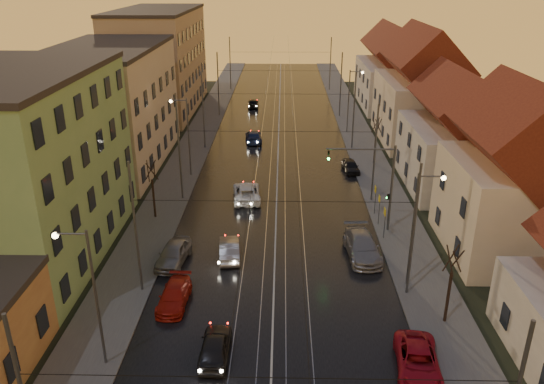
# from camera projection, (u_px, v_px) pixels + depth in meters

# --- Properties ---
(road) EXTENTS (16.00, 120.00, 0.04)m
(road) POSITION_uv_depth(u_px,v_px,m) (278.00, 146.00, 63.04)
(road) COLOR black
(road) RESTS_ON ground
(sidewalk_left) EXTENTS (4.00, 120.00, 0.15)m
(sidewalk_left) POSITION_uv_depth(u_px,v_px,m) (195.00, 145.00, 63.21)
(sidewalk_left) COLOR #4C4C4C
(sidewalk_left) RESTS_ON ground
(sidewalk_right) EXTENTS (4.00, 120.00, 0.15)m
(sidewalk_right) POSITION_uv_depth(u_px,v_px,m) (362.00, 146.00, 62.83)
(sidewalk_right) COLOR #4C4C4C
(sidewalk_right) RESTS_ON ground
(tram_rail_0) EXTENTS (0.06, 120.00, 0.03)m
(tram_rail_0) POSITION_uv_depth(u_px,v_px,m) (260.00, 146.00, 63.07)
(tram_rail_0) COLOR gray
(tram_rail_0) RESTS_ON road
(tram_rail_1) EXTENTS (0.06, 120.00, 0.03)m
(tram_rail_1) POSITION_uv_depth(u_px,v_px,m) (272.00, 146.00, 63.04)
(tram_rail_1) COLOR gray
(tram_rail_1) RESTS_ON road
(tram_rail_2) EXTENTS (0.06, 120.00, 0.03)m
(tram_rail_2) POSITION_uv_depth(u_px,v_px,m) (285.00, 146.00, 63.01)
(tram_rail_2) COLOR gray
(tram_rail_2) RESTS_ON road
(tram_rail_3) EXTENTS (0.06, 120.00, 0.03)m
(tram_rail_3) POSITION_uv_depth(u_px,v_px,m) (297.00, 146.00, 62.99)
(tram_rail_3) COLOR gray
(tram_rail_3) RESTS_ON road
(apartment_left_1) EXTENTS (10.00, 18.00, 13.00)m
(apartment_left_1) POSITION_uv_depth(u_px,v_px,m) (24.00, 170.00, 36.89)
(apartment_left_1) COLOR #6F9961
(apartment_left_1) RESTS_ON ground
(apartment_left_2) EXTENTS (10.00, 20.00, 12.00)m
(apartment_left_2) POSITION_uv_depth(u_px,v_px,m) (111.00, 108.00, 55.52)
(apartment_left_2) COLOR #BBA790
(apartment_left_2) RESTS_ON ground
(apartment_left_3) EXTENTS (10.00, 24.00, 14.00)m
(apartment_left_3) POSITION_uv_depth(u_px,v_px,m) (160.00, 62.00, 77.26)
(apartment_left_3) COLOR #9B7E64
(apartment_left_3) RESTS_ON ground
(house_right_1) EXTENTS (8.67, 10.20, 10.80)m
(house_right_1) POSITION_uv_depth(u_px,v_px,m) (515.00, 183.00, 37.57)
(house_right_1) COLOR beige
(house_right_1) RESTS_ON ground
(house_right_2) EXTENTS (9.18, 12.24, 9.20)m
(house_right_2) POSITION_uv_depth(u_px,v_px,m) (458.00, 140.00, 49.87)
(house_right_2) COLOR #B9B5AB
(house_right_2) RESTS_ON ground
(house_right_3) EXTENTS (9.18, 14.28, 11.50)m
(house_right_3) POSITION_uv_depth(u_px,v_px,m) (421.00, 93.00, 63.25)
(house_right_3) COLOR beige
(house_right_3) RESTS_ON ground
(house_right_4) EXTENTS (9.18, 16.32, 10.00)m
(house_right_4) POSITION_uv_depth(u_px,v_px,m) (392.00, 73.00, 80.14)
(house_right_4) COLOR #B9B5AB
(house_right_4) RESTS_ON ground
(catenary_pole_l_1) EXTENTS (0.16, 0.16, 9.00)m
(catenary_pole_l_1) POSITION_uv_depth(u_px,v_px,m) (136.00, 230.00, 32.89)
(catenary_pole_l_1) COLOR #595B60
(catenary_pole_l_1) RESTS_ON ground
(catenary_pole_r_1) EXTENTS (0.16, 0.16, 9.00)m
(catenary_pole_r_1) POSITION_uv_depth(u_px,v_px,m) (414.00, 232.00, 32.57)
(catenary_pole_r_1) COLOR #595B60
(catenary_pole_r_1) RESTS_ON ground
(catenary_pole_l_2) EXTENTS (0.16, 0.16, 9.00)m
(catenary_pole_l_2) POSITION_uv_depth(u_px,v_px,m) (179.00, 153.00, 46.72)
(catenary_pole_l_2) COLOR #595B60
(catenary_pole_l_2) RESTS_ON ground
(catenary_pole_r_2) EXTENTS (0.16, 0.16, 9.00)m
(catenary_pole_r_2) POSITION_uv_depth(u_px,v_px,m) (375.00, 154.00, 46.40)
(catenary_pole_r_2) COLOR #595B60
(catenary_pole_r_2) RESTS_ON ground
(catenary_pole_l_3) EXTENTS (0.16, 0.16, 9.00)m
(catenary_pole_l_3) POSITION_uv_depth(u_px,v_px,m) (203.00, 111.00, 60.55)
(catenary_pole_l_3) COLOR #595B60
(catenary_pole_l_3) RESTS_ON ground
(catenary_pole_r_3) EXTENTS (0.16, 0.16, 9.00)m
(catenary_pole_r_3) POSITION_uv_depth(u_px,v_px,m) (354.00, 112.00, 60.22)
(catenary_pole_r_3) COLOR #595B60
(catenary_pole_r_3) RESTS_ON ground
(catenary_pole_l_4) EXTENTS (0.16, 0.16, 9.00)m
(catenary_pole_l_4) POSITION_uv_depth(u_px,v_px,m) (218.00, 85.00, 74.38)
(catenary_pole_l_4) COLOR #595B60
(catenary_pole_l_4) RESTS_ON ground
(catenary_pole_r_4) EXTENTS (0.16, 0.16, 9.00)m
(catenary_pole_r_4) POSITION_uv_depth(u_px,v_px,m) (341.00, 85.00, 74.05)
(catenary_pole_r_4) COLOR #595B60
(catenary_pole_r_4) RESTS_ON ground
(catenary_pole_l_5) EXTENTS (0.16, 0.16, 9.00)m
(catenary_pole_l_5) POSITION_uv_depth(u_px,v_px,m) (230.00, 64.00, 90.97)
(catenary_pole_l_5) COLOR #595B60
(catenary_pole_l_5) RESTS_ON ground
(catenary_pole_r_5) EXTENTS (0.16, 0.16, 9.00)m
(catenary_pole_r_5) POSITION_uv_depth(u_px,v_px,m) (330.00, 64.00, 90.65)
(catenary_pole_r_5) COLOR #595B60
(catenary_pole_r_5) RESTS_ON ground
(street_lamp_0) EXTENTS (1.75, 0.32, 8.00)m
(street_lamp_0) POSITION_uv_depth(u_px,v_px,m) (88.00, 286.00, 26.30)
(street_lamp_0) COLOR #595B60
(street_lamp_0) RESTS_ON ground
(street_lamp_1) EXTENTS (1.75, 0.32, 8.00)m
(street_lamp_1) POSITION_uv_depth(u_px,v_px,m) (419.00, 219.00, 33.33)
(street_lamp_1) COLOR #595B60
(street_lamp_1) RESTS_ON ground
(street_lamp_2) EXTENTS (1.75, 0.32, 8.00)m
(street_lamp_2) POSITION_uv_depth(u_px,v_px,m) (185.00, 130.00, 52.11)
(street_lamp_2) COLOR #595B60
(street_lamp_2) RESTS_ON ground
(street_lamp_3) EXTENTS (1.75, 0.32, 8.00)m
(street_lamp_3) POSITION_uv_depth(u_px,v_px,m) (351.00, 95.00, 66.52)
(street_lamp_3) COLOR #595B60
(street_lamp_3) RESTS_ON ground
(traffic_light_mast) EXTENTS (5.30, 0.32, 7.20)m
(traffic_light_mast) POSITION_uv_depth(u_px,v_px,m) (379.00, 178.00, 40.83)
(traffic_light_mast) COLOR #595B60
(traffic_light_mast) RESTS_ON ground
(bare_tree_0) EXTENTS (1.09, 1.09, 5.11)m
(bare_tree_0) POSITION_uv_depth(u_px,v_px,m) (153.00, 191.00, 43.84)
(bare_tree_0) COLOR black
(bare_tree_0) RESTS_ON ground
(bare_tree_1) EXTENTS (1.09, 1.09, 5.11)m
(bare_tree_1) POSITION_uv_depth(u_px,v_px,m) (450.00, 287.00, 30.55)
(bare_tree_1) COLOR black
(bare_tree_1) RESTS_ON ground
(bare_tree_2) EXTENTS (1.09, 1.09, 5.11)m
(bare_tree_2) POSITION_uv_depth(u_px,v_px,m) (375.00, 142.00, 56.36)
(bare_tree_2) COLOR black
(bare_tree_2) RESTS_ON ground
(driving_car_0) EXTENTS (1.63, 3.96, 1.34)m
(driving_car_0) POSITION_uv_depth(u_px,v_px,m) (215.00, 346.00, 28.53)
(driving_car_0) COLOR black
(driving_car_0) RESTS_ON ground
(driving_car_1) EXTENTS (1.87, 4.20, 1.34)m
(driving_car_1) POSITION_uv_depth(u_px,v_px,m) (229.00, 249.00, 38.49)
(driving_car_1) COLOR gray
(driving_car_1) RESTS_ON ground
(driving_car_2) EXTENTS (2.89, 5.37, 1.43)m
(driving_car_2) POSITION_uv_depth(u_px,v_px,m) (247.00, 192.00, 48.18)
(driving_car_2) COLOR white
(driving_car_2) RESTS_ON ground
(driving_car_3) EXTENTS (2.34, 4.82, 1.35)m
(driving_car_3) POSITION_uv_depth(u_px,v_px,m) (254.00, 137.00, 64.44)
(driving_car_3) COLOR navy
(driving_car_3) RESTS_ON ground
(driving_car_4) EXTENTS (1.73, 3.97, 1.33)m
(driving_car_4) POSITION_uv_depth(u_px,v_px,m) (253.00, 103.00, 80.63)
(driving_car_4) COLOR black
(driving_car_4) RESTS_ON ground
(parked_left_2) EXTENTS (1.85, 4.24, 1.22)m
(parked_left_2) POSITION_uv_depth(u_px,v_px,m) (174.00, 296.00, 33.06)
(parked_left_2) COLOR #A91A10
(parked_left_2) RESTS_ON ground
(parked_left_3) EXTENTS (2.32, 4.60, 1.50)m
(parked_left_3) POSITION_uv_depth(u_px,v_px,m) (173.00, 253.00, 37.72)
(parked_left_3) COLOR gray
(parked_left_3) RESTS_ON ground
(parked_right_0) EXTENTS (2.69, 4.92, 1.31)m
(parked_right_0) POSITION_uv_depth(u_px,v_px,m) (418.00, 361.00, 27.45)
(parked_right_0) COLOR #AE1123
(parked_right_0) RESTS_ON ground
(parked_right_1) EXTENTS (2.56, 5.59, 1.58)m
(parked_right_1) POSITION_uv_depth(u_px,v_px,m) (362.00, 246.00, 38.62)
(parked_right_1) COLOR gray
(parked_right_1) RESTS_ON ground
(parked_right_2) EXTENTS (1.86, 3.76, 1.23)m
(parked_right_2) POSITION_uv_depth(u_px,v_px,m) (351.00, 166.00, 54.86)
(parked_right_2) COLOR black
(parked_right_2) RESTS_ON ground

